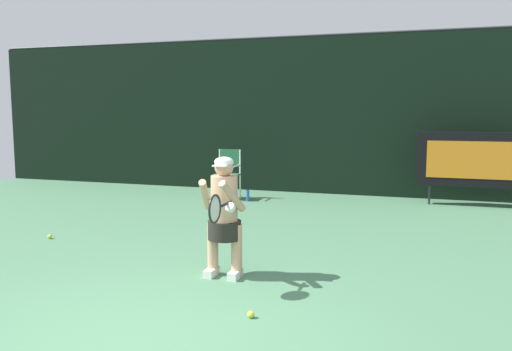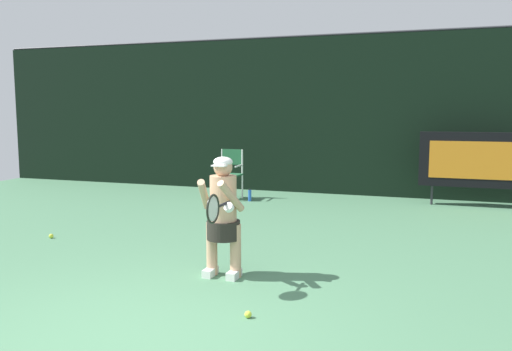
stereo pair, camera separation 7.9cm
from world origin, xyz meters
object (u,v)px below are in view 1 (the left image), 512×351
water_bottle (248,195)px  tennis_ball_loose (50,237)px  scoreboard (474,160)px  tennis_ball_spare (251,314)px  umpire_chair (228,171)px  tennis_player (224,213)px  tennis_racket (216,209)px

water_bottle → tennis_ball_loose: size_ratio=3.90×
scoreboard → tennis_ball_spare: size_ratio=32.35×
umpire_chair → tennis_player: (1.98, -5.16, 0.13)m
tennis_player → tennis_ball_spare: tennis_player is taller
scoreboard → umpire_chair: scoreboard is taller
scoreboard → tennis_racket: scoreboard is taller
tennis_player → tennis_racket: (0.14, -0.59, 0.17)m
scoreboard → water_bottle: (-4.51, -0.85, -0.82)m
water_bottle → tennis_player: bearing=-73.8°
tennis_ball_loose → tennis_player: bearing=-15.1°
tennis_ball_loose → tennis_ball_spare: size_ratio=1.00×
tennis_ball_loose → tennis_ball_spare: same height
water_bottle → tennis_ball_loose: (-1.75, -4.11, -0.09)m
water_bottle → tennis_ball_spare: size_ratio=3.90×
scoreboard → water_bottle: scoreboard is taller
tennis_ball_loose → umpire_chair: bearing=74.2°
tennis_racket → tennis_ball_loose: size_ratio=8.85×
umpire_chair → tennis_ball_spare: (2.68, -6.26, -0.58)m
umpire_chair → scoreboard: bearing=7.5°
water_bottle → tennis_player: 5.21m
scoreboard → water_bottle: size_ratio=8.30×
water_bottle → tennis_ball_loose: water_bottle is taller
tennis_ball_spare → umpire_chair: bearing=113.2°
tennis_player → tennis_ball_loose: (-3.19, 0.86, -0.72)m
scoreboard → tennis_player: scoreboard is taller
tennis_player → tennis_ball_spare: bearing=-57.4°
tennis_racket → umpire_chair: bearing=113.9°
tennis_racket → scoreboard: bearing=69.2°
tennis_player → scoreboard: bearing=62.2°
tennis_racket → tennis_player: bearing=107.3°
umpire_chair → tennis_player: tennis_player is taller
umpire_chair → water_bottle: size_ratio=4.08×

